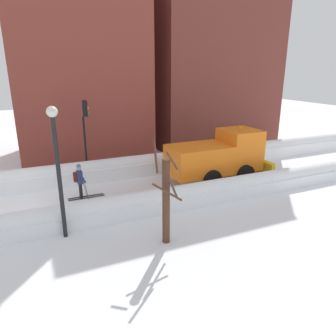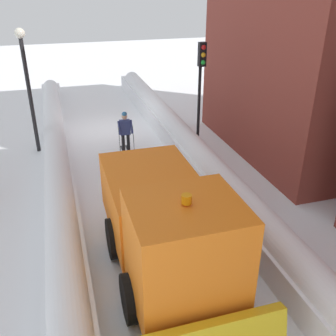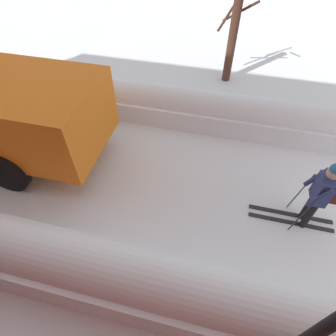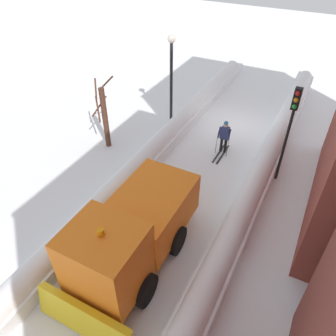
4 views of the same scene
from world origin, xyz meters
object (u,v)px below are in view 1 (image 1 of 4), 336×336
object	(u,v)px
plow_truck	(219,156)
skier	(80,180)
bare_tree_near	(166,199)
traffic_light_pole	(86,125)
street_lamp	(57,157)

from	to	relation	value
plow_truck	skier	xyz separation A→B (m)	(-0.48, -7.83, -0.48)
skier	bare_tree_near	xyz separation A→B (m)	(5.62, 2.26, 0.76)
plow_truck	traffic_light_pole	xyz separation A→B (m)	(-3.43, -6.85, 1.73)
plow_truck	street_lamp	size ratio (longest dim) A/B	1.18
bare_tree_near	traffic_light_pole	bearing A→B (deg)	-171.53
plow_truck	traffic_light_pole	size ratio (longest dim) A/B	1.31
skier	street_lamp	size ratio (longest dim) A/B	0.36
traffic_light_pole	street_lamp	distance (m)	6.93
skier	plow_truck	bearing A→B (deg)	86.47
plow_truck	bare_tree_near	bearing A→B (deg)	-47.35
plow_truck	street_lamp	bearing A→B (deg)	-70.78
street_lamp	traffic_light_pole	bearing A→B (deg)	161.71
street_lamp	bare_tree_near	size ratio (longest dim) A/B	1.30
skier	street_lamp	xyz separation A→B (m)	(3.63, -1.19, 2.22)
plow_truck	traffic_light_pole	bearing A→B (deg)	-116.60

